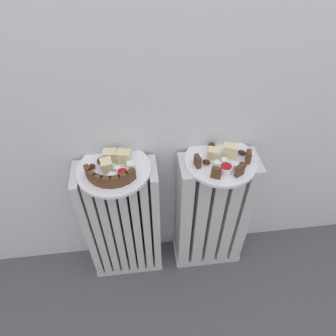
% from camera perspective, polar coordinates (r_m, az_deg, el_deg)
% --- Properties ---
extents(ground_plane, '(6.00, 6.00, 0.00)m').
position_cam_1_polar(ground_plane, '(1.40, 1.51, -26.04)').
color(ground_plane, '#4C4C51').
extents(radiator_left, '(0.30, 0.13, 0.60)m').
position_cam_1_polar(radiator_left, '(1.27, -8.29, -10.25)').
color(radiator_left, silver).
rests_on(radiator_left, ground_plane).
extents(radiator_right, '(0.30, 0.13, 0.60)m').
position_cam_1_polar(radiator_right, '(1.29, 8.09, -8.69)').
color(radiator_right, silver).
rests_on(radiator_right, ground_plane).
extents(plate_left, '(0.25, 0.25, 0.01)m').
position_cam_1_polar(plate_left, '(1.03, -10.06, -0.29)').
color(plate_left, white).
rests_on(plate_left, radiator_left).
extents(plate_right, '(0.25, 0.25, 0.01)m').
position_cam_1_polar(plate_right, '(1.06, 9.78, 1.36)').
color(plate_right, white).
rests_on(plate_right, radiator_right).
extents(dark_cake_slice_left_0, '(0.03, 0.03, 0.04)m').
position_cam_1_polar(dark_cake_slice_left_0, '(1.00, -14.65, -0.78)').
color(dark_cake_slice_left_0, '#56351E').
rests_on(dark_cake_slice_left_0, plate_left).
extents(dark_cake_slice_left_1, '(0.03, 0.03, 0.04)m').
position_cam_1_polar(dark_cake_slice_left_1, '(0.98, -13.94, -1.67)').
color(dark_cake_slice_left_1, '#56351E').
rests_on(dark_cake_slice_left_1, plate_left).
extents(dark_cake_slice_left_2, '(0.03, 0.03, 0.04)m').
position_cam_1_polar(dark_cake_slice_left_2, '(0.96, -12.81, -2.31)').
color(dark_cake_slice_left_2, '#56351E').
rests_on(dark_cake_slice_left_2, plate_left).
extents(dark_cake_slice_left_3, '(0.03, 0.02, 0.04)m').
position_cam_1_polar(dark_cake_slice_left_3, '(0.95, -11.37, -2.63)').
color(dark_cake_slice_left_3, '#56351E').
rests_on(dark_cake_slice_left_3, plate_left).
extents(dark_cake_slice_left_4, '(0.03, 0.02, 0.04)m').
position_cam_1_polar(dark_cake_slice_left_4, '(0.95, -9.79, -2.57)').
color(dark_cake_slice_left_4, '#56351E').
rests_on(dark_cake_slice_left_4, plate_left).
extents(dark_cake_slice_left_5, '(0.03, 0.03, 0.04)m').
position_cam_1_polar(dark_cake_slice_left_5, '(0.95, -8.25, -2.13)').
color(dark_cake_slice_left_5, '#56351E').
rests_on(dark_cake_slice_left_5, plate_left).
extents(dark_cake_slice_left_6, '(0.03, 0.03, 0.04)m').
position_cam_1_polar(dark_cake_slice_left_6, '(0.96, -6.96, -1.39)').
color(dark_cake_slice_left_6, '#56351E').
rests_on(dark_cake_slice_left_6, plate_left).
extents(marble_cake_slice_left_0, '(0.05, 0.04, 0.04)m').
position_cam_1_polar(marble_cake_slice_left_0, '(1.03, -8.20, 2.11)').
color(marble_cake_slice_left_0, beige).
rests_on(marble_cake_slice_left_0, plate_left).
extents(marble_cake_slice_left_1, '(0.04, 0.05, 0.04)m').
position_cam_1_polar(marble_cake_slice_left_1, '(1.01, -11.40, 0.47)').
color(marble_cake_slice_left_1, beige).
rests_on(marble_cake_slice_left_1, plate_left).
extents(marble_cake_slice_left_2, '(0.05, 0.04, 0.04)m').
position_cam_1_polar(marble_cake_slice_left_2, '(1.04, -10.72, 2.34)').
color(marble_cake_slice_left_2, beige).
rests_on(marble_cake_slice_left_2, plate_left).
extents(turkish_delight_left_0, '(0.03, 0.03, 0.02)m').
position_cam_1_polar(turkish_delight_left_0, '(0.98, -10.35, -1.68)').
color(turkish_delight_left_0, white).
rests_on(turkish_delight_left_0, plate_left).
extents(turkish_delight_left_1, '(0.03, 0.03, 0.02)m').
position_cam_1_polar(turkish_delight_left_1, '(1.01, -9.44, -0.22)').
color(turkish_delight_left_1, white).
rests_on(turkish_delight_left_1, plate_left).
extents(turkish_delight_left_2, '(0.03, 0.03, 0.03)m').
position_cam_1_polar(turkish_delight_left_2, '(1.00, -6.93, 0.38)').
color(turkish_delight_left_2, white).
rests_on(turkish_delight_left_2, plate_left).
extents(medjool_date_left_0, '(0.03, 0.02, 0.02)m').
position_cam_1_polar(medjool_date_left_0, '(1.07, -9.53, 3.15)').
color(medjool_date_left_0, '#3D1E0F').
rests_on(medjool_date_left_0, plate_left).
extents(medjool_date_left_1, '(0.02, 0.02, 0.02)m').
position_cam_1_polar(medjool_date_left_1, '(1.03, -13.97, 0.28)').
color(medjool_date_left_1, '#3D1E0F').
rests_on(medjool_date_left_1, plate_left).
extents(medjool_date_left_2, '(0.03, 0.03, 0.02)m').
position_cam_1_polar(medjool_date_left_2, '(1.05, -12.56, 1.37)').
color(medjool_date_left_2, '#3D1E0F').
rests_on(medjool_date_left_2, plate_left).
extents(jam_bowl_left, '(0.04, 0.04, 0.02)m').
position_cam_1_polar(jam_bowl_left, '(0.99, -8.44, -1.00)').
color(jam_bowl_left, white).
rests_on(jam_bowl_left, plate_left).
extents(dark_cake_slice_right_0, '(0.02, 0.03, 0.04)m').
position_cam_1_polar(dark_cake_slice_right_0, '(1.01, 5.53, 1.26)').
color(dark_cake_slice_right_0, '#56351E').
rests_on(dark_cake_slice_right_0, plate_right).
extents(dark_cake_slice_right_1, '(0.03, 0.03, 0.04)m').
position_cam_1_polar(dark_cake_slice_right_1, '(0.98, 8.97, -0.89)').
color(dark_cake_slice_right_1, '#56351E').
rests_on(dark_cake_slice_right_1, plate_right).
extents(dark_cake_slice_right_2, '(0.03, 0.03, 0.04)m').
position_cam_1_polar(dark_cake_slice_right_2, '(1.00, 13.21, -0.47)').
color(dark_cake_slice_right_2, '#56351E').
rests_on(dark_cake_slice_right_2, plate_right).
extents(dark_cake_slice_right_3, '(0.02, 0.03, 0.04)m').
position_cam_1_polar(dark_cake_slice_right_3, '(1.05, 14.75, 2.07)').
color(dark_cake_slice_right_3, '#56351E').
rests_on(dark_cake_slice_right_3, plate_right).
extents(marble_cake_slice_right_0, '(0.05, 0.04, 0.05)m').
position_cam_1_polar(marble_cake_slice_right_0, '(1.05, 11.43, 3.10)').
color(marble_cake_slice_right_0, beige).
rests_on(marble_cake_slice_right_0, plate_right).
extents(marble_cake_slice_right_1, '(0.05, 0.04, 0.04)m').
position_cam_1_polar(marble_cake_slice_right_1, '(1.05, 8.47, 2.72)').
color(marble_cake_slice_right_1, beige).
rests_on(marble_cake_slice_right_1, plate_right).
extents(turkish_delight_right_0, '(0.02, 0.02, 0.02)m').
position_cam_1_polar(turkish_delight_right_0, '(1.03, 10.42, 1.25)').
color(turkish_delight_right_0, white).
rests_on(turkish_delight_right_0, plate_right).
extents(turkish_delight_right_1, '(0.03, 0.03, 0.02)m').
position_cam_1_polar(turkish_delight_right_1, '(1.02, 9.11, 0.75)').
color(turkish_delight_right_1, white).
rests_on(turkish_delight_right_1, plate_right).
extents(turkish_delight_right_2, '(0.02, 0.02, 0.02)m').
position_cam_1_polar(turkish_delight_right_2, '(1.03, 12.32, 0.40)').
color(turkish_delight_right_2, white).
rests_on(turkish_delight_right_2, plate_right).
extents(medjool_date_right_0, '(0.03, 0.02, 0.02)m').
position_cam_1_polar(medjool_date_right_0, '(1.09, 8.13, 4.22)').
color(medjool_date_right_0, '#3D1E0F').
rests_on(medjool_date_right_0, plate_right).
extents(medjool_date_right_1, '(0.03, 0.03, 0.02)m').
position_cam_1_polar(medjool_date_right_1, '(1.08, 13.62, 2.81)').
color(medjool_date_right_1, '#3D1E0F').
rests_on(medjool_date_right_1, plate_right).
extents(medjool_date_right_2, '(0.03, 0.03, 0.02)m').
position_cam_1_polar(medjool_date_right_2, '(1.04, 13.79, 0.62)').
color(medjool_date_right_2, '#3D1E0F').
rests_on(medjool_date_right_2, plate_right).
extents(medjool_date_right_3, '(0.03, 0.03, 0.02)m').
position_cam_1_polar(medjool_date_right_3, '(1.02, 7.20, 1.11)').
color(medjool_date_right_3, '#3D1E0F').
rests_on(medjool_date_right_3, plate_right).
extents(jam_bowl_right, '(0.04, 0.04, 0.03)m').
position_cam_1_polar(jam_bowl_right, '(1.00, 10.71, -0.11)').
color(jam_bowl_right, white).
rests_on(jam_bowl_right, plate_right).
extents(fork, '(0.04, 0.10, 0.00)m').
position_cam_1_polar(fork, '(1.01, -8.02, -0.50)').
color(fork, silver).
rests_on(fork, plate_left).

